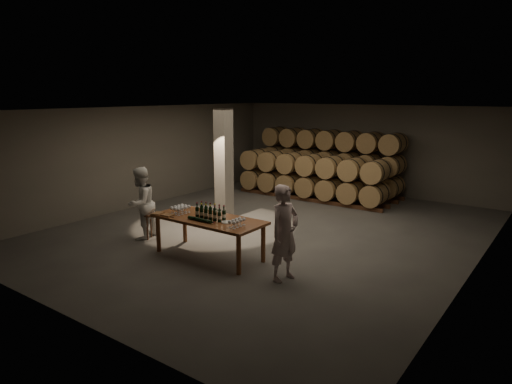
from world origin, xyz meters
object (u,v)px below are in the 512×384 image
Objects in this scene: plate at (228,222)px; notebook_near at (168,215)px; tasting_table at (209,222)px; bottle_cluster at (210,213)px; person_man at (285,233)px; stool at (151,218)px; person_woman at (141,203)px.

notebook_near is at bearing -165.53° from plate.
bottle_cluster reaches higher than tasting_table.
stool is at bearing 98.17° from person_man.
person_woman is at bearing 179.30° from bottle_cluster.
tasting_table is at bearing 162.66° from bottle_cluster.
notebook_near is 2.94m from person_man.
tasting_table is at bearing 74.95° from person_woman.
person_man reaches higher than plate.
plate is 1.03× the size of notebook_near.
stool is (-2.60, 0.14, -0.37)m from plate.
notebook_near is at bearing -158.18° from bottle_cluster.
plate is at bearing 74.29° from person_woman.
bottle_cluster is at bearing 74.34° from person_woman.
person_woman is at bearing 99.70° from person_man.
stool is 4.10m from person_man.
notebook_near is at bearing 107.09° from person_man.
person_woman reaches higher than tasting_table.
bottle_cluster reaches higher than plate.
bottle_cluster is 2.69× the size of plate.
bottle_cluster is 1.13× the size of stool.
bottle_cluster reaches higher than stool.
plate reaches higher than tasting_table.
plate is 0.42× the size of stool.
notebook_near reaches higher than stool.
notebook_near is (-0.87, -0.41, 0.12)m from tasting_table.
person_man is (4.08, -0.20, 0.42)m from stool.
person_woman is (-0.24, -0.10, 0.37)m from stool.
person_woman is at bearing 161.49° from notebook_near.
tasting_table is at bearing 176.67° from plate.
bottle_cluster is 1.97m from person_man.
notebook_near is 0.41× the size of stool.
bottle_cluster is 2.35m from person_woman.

